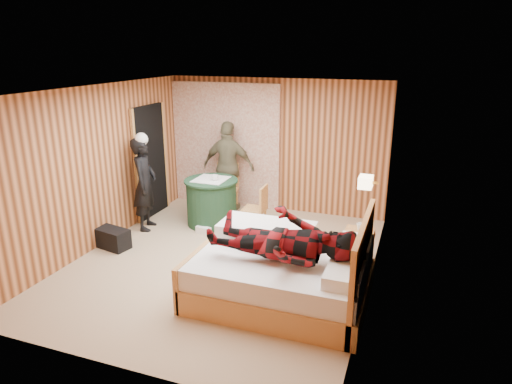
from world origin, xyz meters
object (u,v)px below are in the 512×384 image
(wall_lamp, at_px, (366,182))
(nightstand, at_px, (357,250))
(chair_near, at_px, (258,206))
(bed, at_px, (285,272))
(man_on_bed, at_px, (283,229))
(round_table, at_px, (212,201))
(chair_far, at_px, (227,184))
(duffel_bag, at_px, (112,238))
(woman_standing, at_px, (145,184))
(man_at_table, at_px, (229,167))

(wall_lamp, xyz_separation_m, nightstand, (-0.04, -0.01, -1.01))
(nightstand, height_order, chair_near, chair_near)
(bed, relative_size, man_on_bed, 1.21)
(wall_lamp, xyz_separation_m, man_on_bed, (-0.77, -1.31, -0.29))
(round_table, height_order, man_on_bed, man_on_bed)
(chair_far, relative_size, man_on_bed, 0.53)
(chair_near, xyz_separation_m, man_on_bed, (1.05, -2.10, 0.53))
(wall_lamp, bearing_deg, man_on_bed, -120.64)
(nightstand, distance_m, round_table, 2.83)
(chair_near, relative_size, duffel_bag, 1.49)
(bed, height_order, nightstand, bed)
(round_table, distance_m, woman_standing, 1.19)
(bed, height_order, man_at_table, man_at_table)
(chair_far, height_order, chair_near, chair_far)
(round_table, relative_size, woman_standing, 0.59)
(wall_lamp, distance_m, bed, 1.65)
(wall_lamp, relative_size, duffel_bag, 0.47)
(woman_standing, relative_size, man_on_bed, 0.91)
(wall_lamp, height_order, round_table, wall_lamp)
(chair_far, distance_m, chair_near, 1.23)
(nightstand, relative_size, woman_standing, 0.36)
(woman_standing, bearing_deg, nightstand, -110.00)
(round_table, xyz_separation_m, chair_far, (-0.02, 0.74, 0.12))
(nightstand, xyz_separation_m, man_on_bed, (-0.73, -1.29, 0.72))
(wall_lamp, xyz_separation_m, round_table, (-2.73, 0.87, -0.88))
(round_table, relative_size, man_at_table, 0.55)
(wall_lamp, bearing_deg, bed, -126.78)
(chair_near, bearing_deg, wall_lamp, 65.29)
(nightstand, relative_size, chair_near, 0.70)
(round_table, distance_m, chair_near, 0.91)
(nightstand, bearing_deg, man_at_table, 148.08)
(woman_standing, bearing_deg, chair_far, -51.40)
(duffel_bag, xyz_separation_m, man_at_table, (1.04, 2.25, 0.71))
(man_at_table, bearing_deg, bed, 123.55)
(chair_far, relative_size, duffel_bag, 1.68)
(woman_standing, bearing_deg, man_at_table, -50.81)
(man_at_table, bearing_deg, woman_standing, 52.60)
(wall_lamp, distance_m, chair_far, 3.27)
(woman_standing, bearing_deg, round_table, -74.90)
(chair_far, xyz_separation_m, chair_near, (0.92, -0.82, -0.06))
(wall_lamp, height_order, bed, wall_lamp)
(bed, height_order, woman_standing, woman_standing)
(bed, distance_m, nightstand, 1.31)
(round_table, xyz_separation_m, duffel_bag, (-1.04, -1.47, -0.26))
(man_at_table, distance_m, man_on_bed, 3.56)
(woman_standing, height_order, man_on_bed, man_on_bed)
(duffel_bag, bearing_deg, nightstand, 20.29)
(round_table, bearing_deg, nightstand, -18.24)
(nightstand, distance_m, chair_far, 3.16)
(round_table, relative_size, man_on_bed, 0.53)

